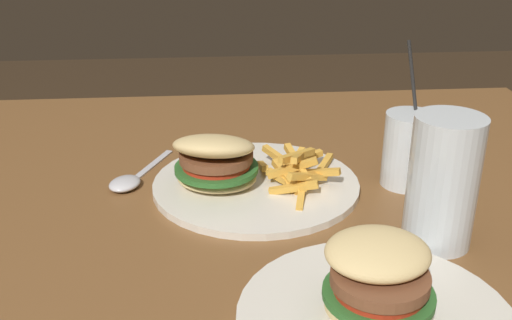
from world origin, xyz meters
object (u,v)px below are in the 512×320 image
at_px(meal_plate_far, 377,301).
at_px(meal_plate_near, 240,173).
at_px(beer_glass, 442,185).
at_px(spoon, 128,181).
at_px(juice_glass, 408,153).

bearing_deg(meal_plate_far, meal_plate_near, -69.10).
distance_m(beer_glass, spoon, 0.43).
distance_m(juice_glass, meal_plate_far, 0.32).
bearing_deg(spoon, juice_glass, 110.38).
relative_size(beer_glass, spoon, 0.99).
bearing_deg(meal_plate_near, spoon, -9.73).
xyz_separation_m(meal_plate_near, juice_glass, (-0.23, -0.00, 0.02)).
height_order(spoon, meal_plate_far, meal_plate_far).
xyz_separation_m(meal_plate_near, beer_glass, (-0.22, 0.15, 0.05)).
height_order(meal_plate_near, juice_glass, juice_glass).
bearing_deg(juice_glass, spoon, -3.78).
bearing_deg(beer_glass, spoon, -25.57).
xyz_separation_m(meal_plate_near, meal_plate_far, (-0.11, 0.29, -0.00)).
distance_m(meal_plate_near, beer_glass, 0.27).
distance_m(spoon, meal_plate_far, 0.42).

